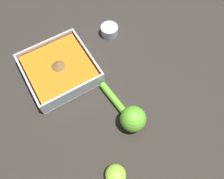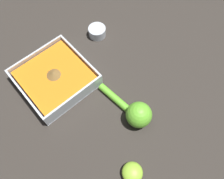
{
  "view_description": "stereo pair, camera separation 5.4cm",
  "coord_description": "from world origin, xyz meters",
  "views": [
    {
      "loc": [
        -0.41,
        0.07,
        0.62
      ],
      "look_at": [
        -0.16,
        -0.09,
        0.03
      ],
      "focal_mm": 35.0,
      "sensor_mm": 36.0,
      "label": 1
    },
    {
      "loc": [
        -0.38,
        0.11,
        0.62
      ],
      "look_at": [
        -0.16,
        -0.09,
        0.03
      ],
      "focal_mm": 35.0,
      "sensor_mm": 36.0,
      "label": 2
    }
  ],
  "objects": [
    {
      "name": "ground_plane",
      "position": [
        0.0,
        0.0,
        0.0
      ],
      "size": [
        4.0,
        4.0,
        0.0
      ],
      "primitive_type": "plane",
      "color": "#332D28"
    },
    {
      "name": "lemon_squeezer",
      "position": [
        -0.26,
        -0.09,
        0.03
      ],
      "size": [
        0.19,
        0.08,
        0.08
      ],
      "rotation": [
        0.0,
        0.0,
        3.23
      ],
      "color": "#6BC633",
      "rests_on": "ground_plane"
    },
    {
      "name": "lemon_half",
      "position": [
        -0.37,
        0.03,
        0.02
      ],
      "size": [
        0.06,
        0.06,
        0.03
      ],
      "color": "#93CC38",
      "rests_on": "ground_plane"
    },
    {
      "name": "spice_bowl",
      "position": [
        0.05,
        -0.2,
        0.02
      ],
      "size": [
        0.06,
        0.06,
        0.03
      ],
      "color": "silver",
      "rests_on": "ground_plane"
    },
    {
      "name": "square_dish",
      "position": [
        -0.01,
        0.02,
        0.02
      ],
      "size": [
        0.21,
        0.21,
        0.06
      ],
      "color": "silver",
      "rests_on": "ground_plane"
    }
  ]
}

